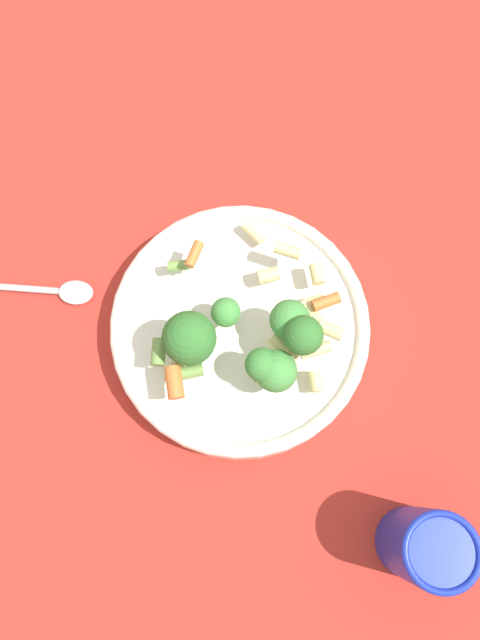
% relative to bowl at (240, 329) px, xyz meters
% --- Properties ---
extents(ground_plane, '(3.00, 3.00, 0.00)m').
position_rel_bowl_xyz_m(ground_plane, '(0.00, 0.00, -0.02)').
color(ground_plane, '#B72D23').
extents(bowl, '(0.25, 0.25, 0.04)m').
position_rel_bowl_xyz_m(bowl, '(0.00, 0.00, 0.00)').
color(bowl, silver).
rests_on(bowl, ground_plane).
extents(pasta_salad, '(0.19, 0.18, 0.08)m').
position_rel_bowl_xyz_m(pasta_salad, '(0.01, 0.02, 0.06)').
color(pasta_salad, '#8CB766').
rests_on(pasta_salad, bowl).
extents(cup, '(0.06, 0.06, 0.10)m').
position_rel_bowl_xyz_m(cup, '(-0.03, 0.25, 0.03)').
color(cup, '#192DAD').
rests_on(cup, ground_plane).
extents(spoon, '(0.17, 0.12, 0.01)m').
position_rel_bowl_xyz_m(spoon, '(0.16, -0.15, -0.02)').
color(spoon, silver).
rests_on(spoon, ground_plane).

